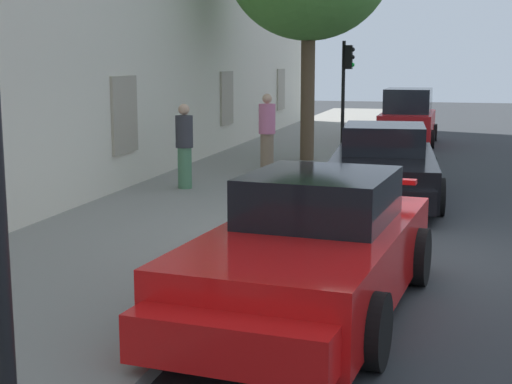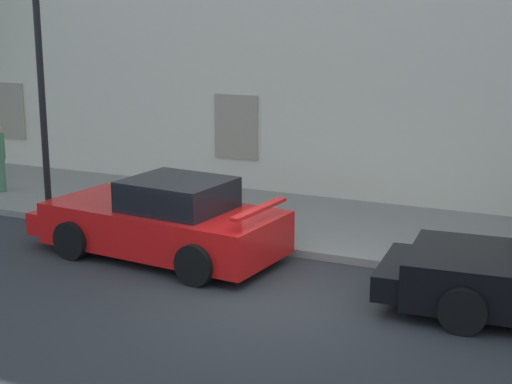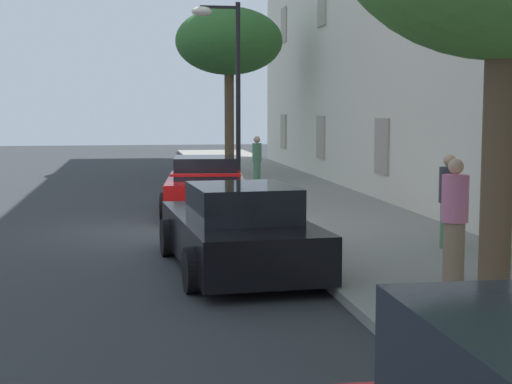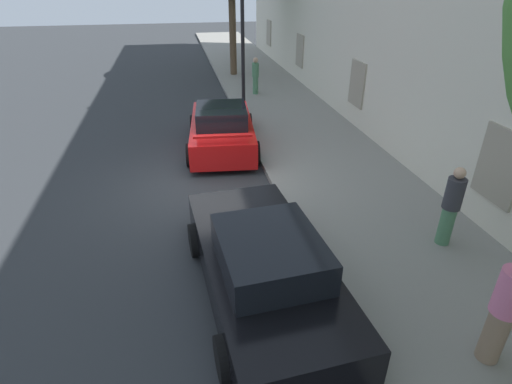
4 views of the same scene
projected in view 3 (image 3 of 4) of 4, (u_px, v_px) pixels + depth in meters
The scene contains 9 objects.
ground_plane at pixel (173, 230), 16.82m from camera, with size 80.00×80.00×0.00m, color #2B2D30.
sidewalk at pixel (346, 223), 17.41m from camera, with size 60.00×3.92×0.14m, color gray.
sportscar_red_lead at pixel (206, 188), 19.48m from camera, with size 4.78×2.41×1.44m.
sportscar_yellow_flank at pixel (236, 231), 12.78m from camera, with size 5.19×2.41×1.41m.
tree_near_kerb at pixel (229, 42), 28.93m from camera, with size 3.98×3.98×6.19m.
street_lamp at pixel (223, 61), 22.69m from camera, with size 0.44×1.42×5.53m.
pedestrian_admiring at pixel (455, 220), 11.03m from camera, with size 0.40×0.40×1.77m.
pedestrian_strolling at pixel (257, 160), 25.30m from camera, with size 0.43×0.43×1.58m.
pedestrian_bystander at pixel (448, 200), 13.78m from camera, with size 0.48×0.48×1.67m.
Camera 3 is at (16.71, -0.87, 2.61)m, focal length 54.85 mm.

